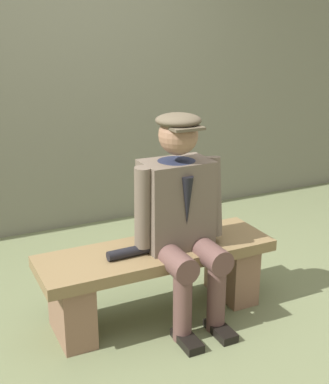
{
  "coord_description": "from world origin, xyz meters",
  "views": [
    {
      "loc": [
        1.22,
        2.6,
        1.77
      ],
      "look_at": [
        -0.05,
        0.0,
        0.81
      ],
      "focal_mm": 48.5,
      "sensor_mm": 36.0,
      "label": 1
    }
  ],
  "objects": [
    {
      "name": "seated_man",
      "position": [
        -0.13,
        0.07,
        0.7
      ],
      "size": [
        0.58,
        0.62,
        1.27
      ],
      "color": "brown",
      "rests_on": "ground"
    },
    {
      "name": "rolled_magazine",
      "position": [
        0.2,
        0.04,
        0.49
      ],
      "size": [
        0.26,
        0.07,
        0.06
      ],
      "primitive_type": "cylinder",
      "rotation": [
        0.0,
        1.57,
        0.03
      ],
      "color": "black",
      "rests_on": "bench"
    },
    {
      "name": "stadium_wall",
      "position": [
        0.0,
        -1.8,
        1.12
      ],
      "size": [
        12.0,
        0.24,
        2.23
      ],
      "primitive_type": "cube",
      "color": "#6C6D5B",
      "rests_on": "ground"
    },
    {
      "name": "bench",
      "position": [
        0.0,
        0.0,
        0.3
      ],
      "size": [
        1.45,
        0.45,
        0.46
      ],
      "color": "brown",
      "rests_on": "ground"
    },
    {
      "name": "ground_plane",
      "position": [
        0.0,
        0.0,
        0.0
      ],
      "size": [
        30.0,
        30.0,
        0.0
      ],
      "primitive_type": "plane",
      "color": "#636C48"
    }
  ]
}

